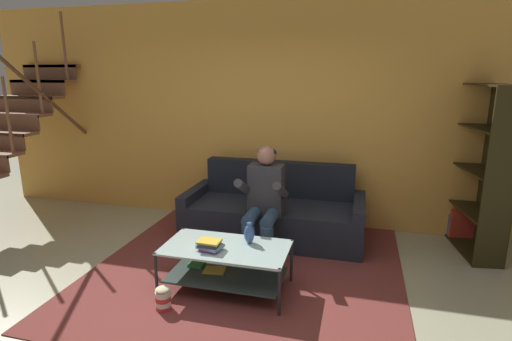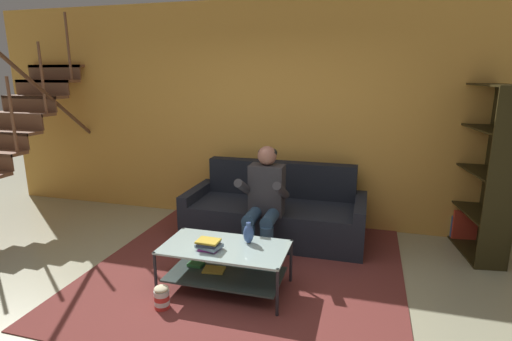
{
  "view_description": "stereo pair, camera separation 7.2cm",
  "coord_description": "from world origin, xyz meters",
  "px_view_note": "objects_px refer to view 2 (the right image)",
  "views": [
    {
      "loc": [
        1.14,
        -2.73,
        1.99
      ],
      "look_at": [
        0.15,
        1.01,
        1.04
      ],
      "focal_mm": 28.0,
      "sensor_mm": 36.0,
      "label": 1
    },
    {
      "loc": [
        1.21,
        -2.71,
        1.99
      ],
      "look_at": [
        0.15,
        1.01,
        1.04
      ],
      "focal_mm": 28.0,
      "sensor_mm": 36.0,
      "label": 2
    }
  ],
  "objects_px": {
    "coffee_table": "(224,260)",
    "popcorn_tub": "(162,297)",
    "vase": "(248,233)",
    "bookshelf": "(481,181)",
    "couch": "(275,214)",
    "person_seated_center": "(264,198)",
    "book_stack": "(209,245)"
  },
  "relations": [
    {
      "from": "coffee_table",
      "to": "popcorn_tub",
      "type": "relative_size",
      "value": 5.36
    },
    {
      "from": "coffee_table",
      "to": "vase",
      "type": "distance_m",
      "value": 0.34
    },
    {
      "from": "bookshelf",
      "to": "popcorn_tub",
      "type": "xyz_separation_m",
      "value": [
        -2.89,
        -2.17,
        -0.69
      ]
    },
    {
      "from": "bookshelf",
      "to": "couch",
      "type": "bearing_deg",
      "value": -171.34
    },
    {
      "from": "couch",
      "to": "person_seated_center",
      "type": "xyz_separation_m",
      "value": [
        0.0,
        -0.53,
        0.37
      ]
    },
    {
      "from": "coffee_table",
      "to": "book_stack",
      "type": "xyz_separation_m",
      "value": [
        -0.11,
        -0.1,
        0.19
      ]
    },
    {
      "from": "person_seated_center",
      "to": "vase",
      "type": "xyz_separation_m",
      "value": [
        0.03,
        -0.69,
        -0.14
      ]
    },
    {
      "from": "vase",
      "to": "coffee_table",
      "type": "bearing_deg",
      "value": -145.78
    },
    {
      "from": "couch",
      "to": "bookshelf",
      "type": "bearing_deg",
      "value": 8.66
    },
    {
      "from": "vase",
      "to": "popcorn_tub",
      "type": "xyz_separation_m",
      "value": [
        -0.6,
        -0.59,
        -0.42
      ]
    },
    {
      "from": "book_stack",
      "to": "bookshelf",
      "type": "bearing_deg",
      "value": 35.01
    },
    {
      "from": "person_seated_center",
      "to": "vase",
      "type": "relative_size",
      "value": 6.06
    },
    {
      "from": "coffee_table",
      "to": "vase",
      "type": "height_order",
      "value": "vase"
    },
    {
      "from": "coffee_table",
      "to": "couch",
      "type": "bearing_deg",
      "value": 83.02
    },
    {
      "from": "couch",
      "to": "vase",
      "type": "bearing_deg",
      "value": -88.67
    },
    {
      "from": "vase",
      "to": "bookshelf",
      "type": "distance_m",
      "value": 2.79
    },
    {
      "from": "coffee_table",
      "to": "bookshelf",
      "type": "bearing_deg",
      "value": 34.55
    },
    {
      "from": "couch",
      "to": "bookshelf",
      "type": "xyz_separation_m",
      "value": [
        2.32,
        0.35,
        0.51
      ]
    },
    {
      "from": "book_stack",
      "to": "popcorn_tub",
      "type": "height_order",
      "value": "book_stack"
    },
    {
      "from": "person_seated_center",
      "to": "bookshelf",
      "type": "xyz_separation_m",
      "value": [
        2.32,
        0.89,
        0.13
      ]
    },
    {
      "from": "person_seated_center",
      "to": "book_stack",
      "type": "height_order",
      "value": "person_seated_center"
    },
    {
      "from": "couch",
      "to": "coffee_table",
      "type": "bearing_deg",
      "value": -96.98
    },
    {
      "from": "vase",
      "to": "bookshelf",
      "type": "xyz_separation_m",
      "value": [
        2.29,
        1.58,
        0.27
      ]
    },
    {
      "from": "couch",
      "to": "coffee_table",
      "type": "distance_m",
      "value": 1.37
    },
    {
      "from": "person_seated_center",
      "to": "bookshelf",
      "type": "bearing_deg",
      "value": 20.96
    },
    {
      "from": "person_seated_center",
      "to": "bookshelf",
      "type": "distance_m",
      "value": 2.48
    },
    {
      "from": "vase",
      "to": "bookshelf",
      "type": "bearing_deg",
      "value": 34.57
    },
    {
      "from": "couch",
      "to": "vase",
      "type": "distance_m",
      "value": 1.25
    },
    {
      "from": "book_stack",
      "to": "vase",
      "type": "bearing_deg",
      "value": 38.13
    },
    {
      "from": "person_seated_center",
      "to": "book_stack",
      "type": "bearing_deg",
      "value": -106.43
    },
    {
      "from": "popcorn_tub",
      "to": "book_stack",
      "type": "bearing_deg",
      "value": 49.64
    },
    {
      "from": "couch",
      "to": "coffee_table",
      "type": "relative_size",
      "value": 1.87
    }
  ]
}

